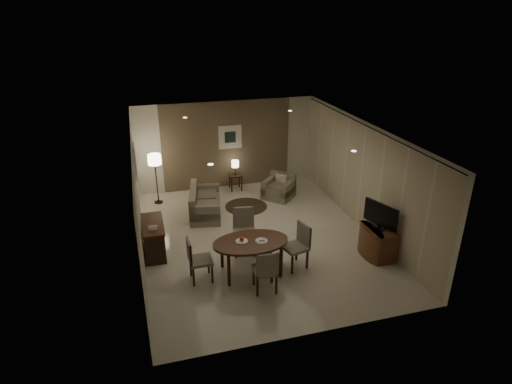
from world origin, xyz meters
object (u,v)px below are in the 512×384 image
object	(u,v)px
dining_table	(251,257)
side_table	(236,182)
console_desk	(154,238)
chair_left	(201,260)
chair_right	(295,247)
floor_lamp	(156,179)
chair_far	(244,233)
tv_cabinet	(378,242)
chair_near	(265,269)
sofa	(205,202)
armchair	(279,187)

from	to	relation	value
dining_table	side_table	distance (m)	4.56
console_desk	chair_left	xyz separation A→B (m)	(0.87, -1.36, 0.10)
chair_right	floor_lamp	xyz separation A→B (m)	(-2.63, 4.21, 0.24)
chair_left	chair_far	bearing A→B (deg)	-56.34
chair_far	chair_right	world-z (taller)	chair_far
chair_left	side_table	world-z (taller)	chair_left
chair_left	side_table	distance (m)	4.83
tv_cabinet	chair_near	xyz separation A→B (m)	(-2.85, -0.55, 0.12)
console_desk	chair_right	distance (m)	3.24
chair_left	floor_lamp	size ratio (longest dim) A/B	0.65
chair_left	dining_table	bearing A→B (deg)	-92.13
console_desk	floor_lamp	xyz separation A→B (m)	(0.27, 2.78, 0.36)
chair_left	chair_right	xyz separation A→B (m)	(2.03, -0.07, 0.02)
console_desk	dining_table	bearing A→B (deg)	-35.57
chair_left	sofa	size ratio (longest dim) A/B	0.60
console_desk	dining_table	size ratio (longest dim) A/B	0.75
dining_table	armchair	bearing A→B (deg)	62.89
tv_cabinet	chair_near	world-z (taller)	chair_near
chair_right	floor_lamp	size ratio (longest dim) A/B	0.67
dining_table	console_desk	bearing A→B (deg)	144.43
sofa	side_table	bearing A→B (deg)	-28.94
tv_cabinet	sofa	distance (m)	4.67
console_desk	tv_cabinet	bearing A→B (deg)	-17.05
chair_left	armchair	size ratio (longest dim) A/B	1.20
chair_left	sofa	bearing A→B (deg)	-12.39
console_desk	sofa	world-z (taller)	console_desk
tv_cabinet	chair_far	size ratio (longest dim) A/B	0.86
dining_table	side_table	size ratio (longest dim) A/B	3.22
chair_left	console_desk	bearing A→B (deg)	31.26
sofa	chair_near	bearing A→B (deg)	-160.86
console_desk	chair_near	size ratio (longest dim) A/B	1.26
console_desk	tv_cabinet	distance (m)	5.11
armchair	side_table	world-z (taller)	armchair
dining_table	side_table	bearing A→B (deg)	80.86
chair_far	floor_lamp	size ratio (longest dim) A/B	0.72
console_desk	chair_far	size ratio (longest dim) A/B	1.14
tv_cabinet	dining_table	distance (m)	2.96
chair_near	armchair	bearing A→B (deg)	-107.39
armchair	sofa	bearing A→B (deg)	-123.04
tv_cabinet	chair_left	world-z (taller)	chair_left
tv_cabinet	side_table	xyz separation A→B (m)	(-2.24, 4.62, -0.10)
console_desk	sofa	distance (m)	2.22
console_desk	armchair	distance (m)	4.31
chair_right	side_table	size ratio (longest dim) A/B	1.98
floor_lamp	chair_right	bearing A→B (deg)	-58.03
dining_table	chair_right	xyz separation A→B (m)	(0.97, -0.06, 0.12)
chair_right	armchair	distance (m)	3.68
chair_right	armchair	world-z (taller)	chair_right
chair_far	sofa	bearing A→B (deg)	113.35
chair_near	console_desk	bearing A→B (deg)	-40.56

